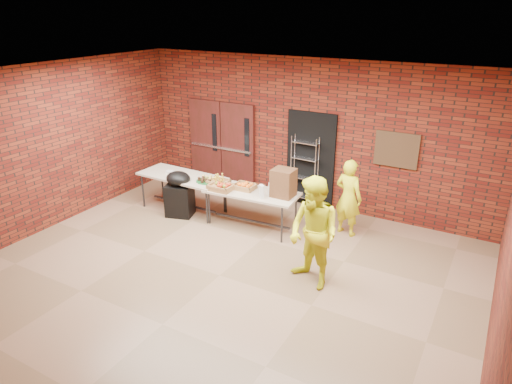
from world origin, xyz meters
The scene contains 19 objects.
room centered at (0.00, 0.00, 1.60)m, with size 8.08×7.08×3.28m.
double_doors centered at (-2.20, 3.44, 1.05)m, with size 1.78×0.12×2.10m.
dark_doorway centered at (0.10, 3.46, 1.05)m, with size 1.10×0.06×2.10m, color black.
bronze_plaque centered at (1.90, 3.45, 1.55)m, with size 0.85×0.04×0.70m, color #47301C.
wire_rack centered at (0.02, 3.32, 0.80)m, with size 0.58×0.19×1.59m, color silver, non-canonical shape.
table_left centered at (-2.17, 1.84, 0.73)m, with size 1.96×0.86×0.79m.
table_right centered at (-0.45, 1.85, 0.70)m, with size 1.91×0.91×0.76m.
basket_bananas centered at (-1.23, 1.84, 0.82)m, with size 0.42×0.32×0.13m.
basket_oranges centered at (-0.64, 1.89, 0.82)m, with size 0.42×0.32×0.13m.
basket_apples centered at (-1.03, 1.63, 0.83)m, with size 0.47×0.37×0.15m.
muffin_tray centered at (-1.51, 1.80, 0.84)m, with size 0.43×0.43×0.11m.
napkin_box centered at (-2.47, 1.81, 0.82)m, with size 0.17×0.11×0.06m, color silver.
coffee_dispenser centered at (0.19, 1.95, 1.04)m, with size 0.41×0.37×0.55m, color brown.
cup_stack_front centered at (-0.18, 1.74, 0.88)m, with size 0.08×0.08×0.24m, color silver.
cup_stack_mid centered at (-0.11, 1.65, 0.89)m, with size 0.09×0.09×0.26m, color silver.
cup_stack_back centered at (-0.07, 1.92, 0.88)m, with size 0.08×0.08×0.23m, color silver.
covered_grill centered at (-2.05, 1.57, 0.49)m, with size 0.65×0.59×0.98m.
volunteer_woman centered at (1.31, 2.50, 0.76)m, with size 0.55×0.36×1.52m, color yellow.
volunteer_man centered at (1.41, 0.54, 0.90)m, with size 0.88×0.68×1.81m, color yellow.
Camera 1 is at (3.73, -5.35, 4.16)m, focal length 32.00 mm.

